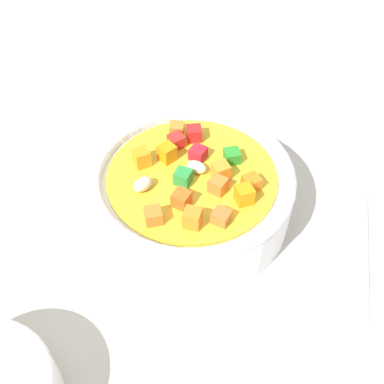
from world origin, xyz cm
name	(u,v)px	position (x,y,z in cm)	size (l,w,h in cm)	color
ground_plane	(192,218)	(0.00, 0.00, -1.00)	(140.00, 140.00, 2.00)	#BAB2A0
soup_bowl_main	(192,190)	(-0.01, 0.01, 3.22)	(19.07, 19.07, 7.06)	white
spoon	(365,209)	(-13.04, -11.34, 0.42)	(12.04, 21.42, 0.87)	silver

